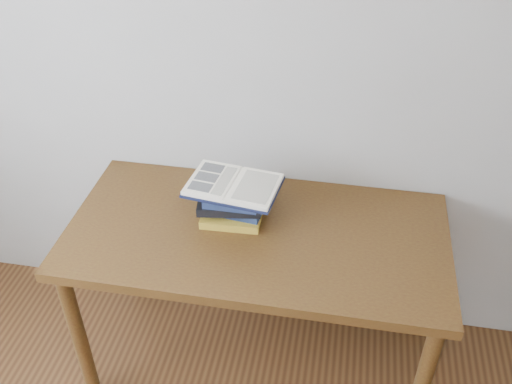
# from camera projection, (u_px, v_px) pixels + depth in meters

# --- Properties ---
(desk) EXTENTS (1.44, 0.72, 0.77)m
(desk) POSITION_uv_depth(u_px,v_px,m) (257.00, 250.00, 2.22)
(desk) COLOR #4C3413
(desk) RESTS_ON ground
(book_stack) EXTENTS (0.27, 0.20, 0.15)m
(book_stack) POSITION_uv_depth(u_px,v_px,m) (232.00, 202.00, 2.18)
(book_stack) COLOR #AB9527
(book_stack) RESTS_ON desk
(open_book) EXTENTS (0.36, 0.27, 0.03)m
(open_book) POSITION_uv_depth(u_px,v_px,m) (234.00, 185.00, 2.12)
(open_book) COLOR black
(open_book) RESTS_ON book_stack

